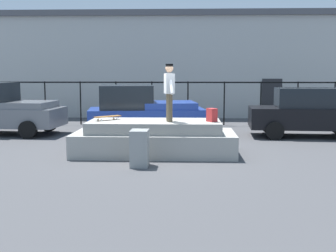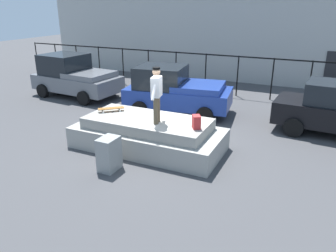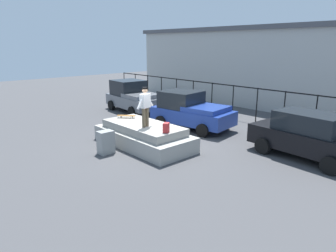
{
  "view_description": "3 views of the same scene",
  "coord_description": "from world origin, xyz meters",
  "views": [
    {
      "loc": [
        0.77,
        -13.23,
        2.39
      ],
      "look_at": [
        0.18,
        0.56,
        0.71
      ],
      "focal_mm": 48.55,
      "sensor_mm": 36.0,
      "label": 1
    },
    {
      "loc": [
        4.37,
        -8.53,
        4.24
      ],
      "look_at": [
        0.17,
        0.42,
        0.52
      ],
      "focal_mm": 35.1,
      "sensor_mm": 36.0,
      "label": 2
    },
    {
      "loc": [
        9.81,
        -8.03,
        4.22
      ],
      "look_at": [
        -0.08,
        1.01,
        0.65
      ],
      "focal_mm": 32.84,
      "sensor_mm": 36.0,
      "label": 3
    }
  ],
  "objects": [
    {
      "name": "ground_plane",
      "position": [
        0.0,
        0.0,
        0.0
      ],
      "size": [
        60.0,
        60.0,
        0.0
      ],
      "primitive_type": "plane",
      "color": "#424244"
    },
    {
      "name": "concrete_ledge",
      "position": [
        -0.17,
        -0.33,
        0.44
      ],
      "size": [
        4.59,
        2.1,
        0.97
      ],
      "color": "#9E9B93",
      "rests_on": "ground_plane"
    },
    {
      "name": "skateboarder",
      "position": [
        0.27,
        -0.55,
        1.9
      ],
      "size": [
        0.33,
        0.97,
        1.61
      ],
      "color": "brown",
      "rests_on": "concrete_ledge"
    },
    {
      "name": "skateboard",
      "position": [
        -1.53,
        -0.24,
        1.07
      ],
      "size": [
        0.74,
        0.7,
        0.12
      ],
      "color": "brown",
      "rests_on": "concrete_ledge"
    },
    {
      "name": "backpack",
      "position": [
        1.46,
        -0.5,
        1.16
      ],
      "size": [
        0.32,
        0.34,
        0.37
      ],
      "primitive_type": "cube",
      "rotation": [
        0.0,
        0.0,
        2.13
      ],
      "color": "red",
      "rests_on": "concrete_ledge"
    },
    {
      "name": "car_grey_pickup_near",
      "position": [
        -6.25,
        3.57,
        0.95
      ],
      "size": [
        4.32,
        2.44,
        1.96
      ],
      "color": "slate",
      "rests_on": "ground_plane"
    },
    {
      "name": "car_blue_pickup_mid",
      "position": [
        -0.86,
        3.28,
        0.93
      ],
      "size": [
        4.4,
        2.62,
        1.87
      ],
      "color": "navy",
      "rests_on": "ground_plane"
    },
    {
      "name": "car_black_sedan_far",
      "position": [
        5.18,
        3.38,
        0.9
      ],
      "size": [
        4.32,
        2.25,
        1.78
      ],
      "color": "black",
      "rests_on": "ground_plane"
    },
    {
      "name": "utility_box",
      "position": [
        -0.42,
        -2.03,
        0.46
      ],
      "size": [
        0.45,
        0.61,
        0.92
      ],
      "primitive_type": "cube",
      "rotation": [
        0.0,
        0.0,
        -0.02
      ],
      "color": "gray",
      "rests_on": "ground_plane"
    },
    {
      "name": "fence_row",
      "position": [
        0.0,
        6.85,
        1.28
      ],
      "size": [
        24.06,
        0.06,
        1.93
      ],
      "color": "black",
      "rests_on": "ground_plane"
    },
    {
      "name": "warehouse_building",
      "position": [
        0.0,
        13.15,
        2.72
      ],
      "size": [
        25.54,
        7.14,
        5.42
      ],
      "color": "#B2B2AD",
      "rests_on": "ground_plane"
    }
  ]
}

